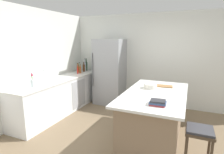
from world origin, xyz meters
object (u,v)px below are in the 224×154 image
Objects in this scene: soda_bottle at (85,66)px; hot_sauce_bottle at (78,70)px; syrup_bottle at (84,68)px; sink_faucet at (44,76)px; whiskey_bottle at (78,69)px; cookbook_stack at (158,103)px; flower_vase at (33,83)px; mixing_bowl at (150,86)px; bar_stool at (199,137)px; gin_bottle at (80,68)px; refrigerator at (110,72)px; cutting_board at (164,86)px; wine_bottle at (86,66)px; kitchen_island at (154,116)px; vinegar_bottle at (80,70)px.

soda_bottle is 1.53× the size of hot_sauce_bottle.
soda_bottle reaches higher than syrup_bottle.
sink_faucet reaches higher than whiskey_bottle.
syrup_bottle is 0.39m from hot_sauce_bottle.
cookbook_stack is (2.69, -0.53, -0.10)m from sink_faucet.
sink_faucet is 1.21× the size of cookbook_stack.
flower_vase is at bearing -89.30° from syrup_bottle.
sink_faucet is at bearing 101.62° from flower_vase.
sink_faucet is 1.14× the size of mixing_bowl.
bar_stool is 2.33× the size of sink_faucet.
gin_bottle is (-3.29, 2.10, 0.45)m from bar_stool.
refrigerator is 5.53× the size of cutting_board.
flower_vase is 2.22m from wine_bottle.
refrigerator is 4.92× the size of wine_bottle.
whiskey_bottle is 2.76m from cutting_board.
flower_vase is at bearing -167.95° from kitchen_island.
cookbook_stack is (2.70, -1.95, -0.05)m from whiskey_bottle.
cookbook_stack is (2.57, -1.86, -0.05)m from vinegar_bottle.
gin_bottle reaches higher than bar_stool.
kitchen_island is 2.95m from syrup_bottle.
cutting_board is at bearing -16.80° from whiskey_bottle.
flower_vase reaches higher than cookbook_stack.
sink_faucet is at bearing -119.35° from refrigerator.
whiskey_bottle is at bearing 90.66° from sink_faucet.
soda_bottle is (0.05, 1.70, -0.01)m from sink_faucet.
sink_faucet is 2.42m from mixing_bowl.
bar_stool is at bearing -31.31° from vinegar_bottle.
cutting_board is (1.70, -1.03, -0.01)m from refrigerator.
cutting_board is at bearing -15.77° from vinegar_bottle.
hot_sauce_bottle is at bearing 145.79° from cookbook_stack.
syrup_bottle reaches higher than hot_sauce_bottle.
sink_faucet is at bearing -94.37° from hot_sauce_bottle.
refrigerator is 0.87m from vinegar_bottle.
hot_sauce_bottle is 3.13m from cookbook_stack.
bar_stool is at bearing -36.45° from wine_bottle.
hot_sauce_bottle is 0.96× the size of mixing_bowl.
gin_bottle is (-0.10, 1.94, 0.03)m from flower_vase.
soda_bottle reaches higher than gin_bottle.
mixing_bowl is (2.29, -0.86, -0.03)m from hot_sauce_bottle.
cookbook_stack is 1.15m from cutting_board.
soda_bottle is 0.09m from syrup_bottle.
whiskey_bottle is (-0.08, -0.20, -0.01)m from syrup_bottle.
kitchen_island is at bearing -24.84° from hot_sauce_bottle.
whiskey_bottle is (-0.10, 1.84, 0.02)m from flower_vase.
cutting_board is at bearing 13.21° from sink_faucet.
soda_bottle is 1.31× the size of syrup_bottle.
soda_bottle reaches higher than kitchen_island.
whiskey_bottle is (-0.06, -0.38, -0.04)m from wine_bottle.
kitchen_island is 2.29m from refrigerator.
mixing_bowl is at bearing -134.38° from cutting_board.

